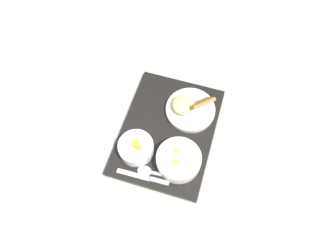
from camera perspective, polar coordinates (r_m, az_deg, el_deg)
The scene contains 7 objects.
ground_plane at distance 1.03m, azimuth 0.00°, elevation -1.22°, with size 4.00×4.00×0.00m, color #ADA89E.
serving_tray at distance 1.02m, azimuth 0.00°, elevation -0.98°, with size 0.43×0.33×0.02m.
bowl_salad at distance 0.96m, azimuth -6.12°, elevation -4.12°, with size 0.11×0.11×0.06m.
bowl_soup at distance 0.94m, azimuth 2.05°, elevation -6.44°, with size 0.14×0.14×0.05m.
plate_main at distance 1.03m, azimuth 4.11°, elevation 3.47°, with size 0.17×0.17×0.08m.
knife at distance 0.95m, azimuth -3.34°, elevation -10.05°, with size 0.02×0.17×0.01m.
spoon at distance 0.95m, azimuth -2.57°, elevation -9.00°, with size 0.04×0.16×0.01m.
Camera 1 is at (-0.42, -0.10, 0.93)m, focal length 32.00 mm.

